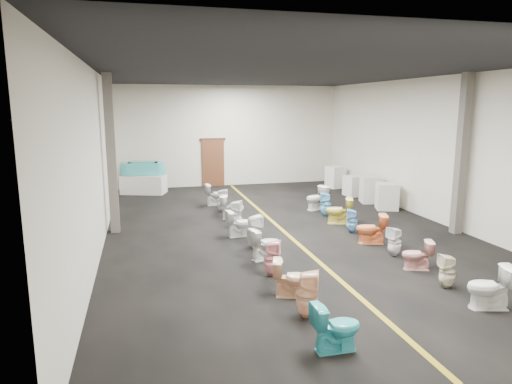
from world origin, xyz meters
TOP-DOWN VIEW (x-y plane):
  - floor at (0.00, 0.00)m, footprint 16.00×16.00m
  - ceiling at (0.00, 0.00)m, footprint 16.00×16.00m
  - wall_back at (0.00, 8.00)m, footprint 10.00×0.00m
  - wall_front at (0.00, -8.00)m, footprint 10.00×0.00m
  - wall_left at (-5.00, 0.00)m, footprint 0.00×16.00m
  - wall_right at (5.00, 0.00)m, footprint 0.00×16.00m
  - aisle_stripe at (0.00, 0.00)m, footprint 0.12×15.60m
  - back_door at (-0.80, 7.94)m, footprint 1.00×0.10m
  - door_frame at (-0.80, 7.95)m, footprint 1.15×0.08m
  - column_left at (-4.75, 1.00)m, footprint 0.25×0.25m
  - column_right at (4.75, -1.50)m, footprint 0.25×0.25m
  - display_table at (-3.89, 6.86)m, footprint 1.95×1.40m
  - bathtub at (-3.89, 6.86)m, footprint 1.85×0.79m
  - appliance_crate_a at (4.40, 1.73)m, footprint 0.92×0.92m
  - appliance_crate_b at (4.40, 2.91)m, footprint 0.88×0.88m
  - appliance_crate_c at (4.40, 4.27)m, footprint 0.79×0.79m
  - appliance_crate_d at (4.40, 6.16)m, footprint 0.81×0.81m
  - toilet_left_0 at (-1.23, -6.60)m, footprint 0.74×0.43m
  - toilet_left_1 at (-1.27, -5.46)m, footprint 0.50×0.50m
  - toilet_left_2 at (-1.24, -4.57)m, footprint 0.81×0.62m
  - toilet_left_3 at (-1.31, -3.43)m, footprint 0.47×0.46m
  - toilet_left_4 at (-1.18, -2.37)m, footprint 0.83×0.60m
  - toilet_left_5 at (-1.20, -1.41)m, footprint 0.41×0.41m
  - toilet_left_6 at (-1.36, -0.31)m, footprint 0.77×0.48m
  - toilet_left_7 at (-1.29, 0.62)m, footprint 0.50×0.49m
  - toilet_left_8 at (-1.16, 1.67)m, footprint 0.86×0.70m
  - toilet_left_9 at (-1.30, 2.84)m, footprint 0.47×0.46m
  - toilet_left_10 at (-1.34, 3.88)m, footprint 0.79×0.47m
  - toilet_right_1 at (2.03, -5.95)m, footprint 0.88×0.65m
  - toilet_right_2 at (1.91, -4.94)m, footprint 0.36×0.36m
  - toilet_right_3 at (1.93, -3.86)m, footprint 0.74×0.56m
  - toilet_right_4 at (1.95, -2.89)m, footprint 0.41×0.40m
  - toilet_right_5 at (1.89, -1.84)m, footprint 0.88×0.66m
  - toilet_right_6 at (1.87, -0.75)m, footprint 0.42×0.42m
  - toilet_right_7 at (1.92, 0.29)m, footprint 0.92×0.71m
  - toilet_right_8 at (1.92, 1.31)m, footprint 0.47×0.46m
  - toilet_right_9 at (1.96, 2.26)m, footprint 0.92×0.70m

SIDE VIEW (x-z plane):
  - floor at x=0.00m, z-range 0.00..0.00m
  - aisle_stripe at x=0.00m, z-range 0.00..0.01m
  - toilet_right_3 at x=1.93m, z-range 0.00..0.67m
  - toilet_right_6 at x=1.87m, z-range 0.00..0.69m
  - toilet_right_2 at x=1.91m, z-range 0.00..0.70m
  - toilet_right_4 at x=1.95m, z-range 0.00..0.72m
  - toilet_left_2 at x=-1.24m, z-range 0.00..0.73m
  - toilet_left_6 at x=-1.36m, z-range 0.00..0.75m
  - toilet_left_0 at x=-1.23m, z-range 0.00..0.75m
  - toilet_left_4 at x=-1.18m, z-range 0.00..0.76m
  - toilet_left_8 at x=-1.16m, z-range 0.00..0.76m
  - toilet_left_9 at x=-1.30m, z-range 0.00..0.77m
  - toilet_left_3 at x=-1.31m, z-range 0.00..0.78m
  - display_table at x=-3.89m, z-range 0.00..0.78m
  - toilet_left_10 at x=-1.34m, z-range 0.00..0.79m
  - toilet_right_8 at x=1.92m, z-range 0.00..0.79m
  - toilet_right_5 at x=1.89m, z-range 0.00..0.80m
  - toilet_right_1 at x=2.03m, z-range 0.00..0.81m
  - appliance_crate_c at x=4.40m, z-range 0.00..0.81m
  - toilet_right_7 at x=1.92m, z-range 0.00..0.82m
  - toilet_left_7 at x=-1.29m, z-range 0.00..0.83m
  - toilet_right_9 at x=1.96m, z-range 0.00..0.83m
  - toilet_left_1 at x=-1.27m, z-range 0.00..0.83m
  - toilet_left_5 at x=-1.20m, z-range 0.00..0.86m
  - appliance_crate_a at x=4.40m, z-range 0.00..0.92m
  - appliance_crate_d at x=4.40m, z-range 0.00..0.96m
  - appliance_crate_b at x=4.40m, z-range 0.00..1.00m
  - back_door at x=-0.80m, z-range 0.00..2.10m
  - bathtub at x=-3.89m, z-range 0.79..1.34m
  - door_frame at x=-0.80m, z-range 2.07..2.17m
  - wall_back at x=0.00m, z-range -2.75..7.25m
  - wall_front at x=0.00m, z-range -2.75..7.25m
  - wall_left at x=-5.00m, z-range -5.75..10.25m
  - wall_right at x=5.00m, z-range -5.75..10.25m
  - column_left at x=-4.75m, z-range 0.00..4.50m
  - column_right at x=4.75m, z-range 0.00..4.50m
  - ceiling at x=0.00m, z-range 4.50..4.50m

